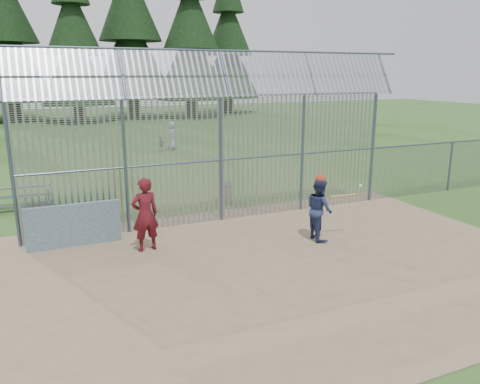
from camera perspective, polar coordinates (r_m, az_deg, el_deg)
name	(u,v)px	position (r m, az deg, el deg)	size (l,w,h in m)	color
ground	(271,257)	(12.36, 3.78, -7.95)	(120.00, 120.00, 0.00)	#2D511E
dirt_infield	(280,264)	(11.95, 4.90, -8.73)	(14.00, 10.00, 0.02)	#756047
dugout_wall	(74,225)	(13.65, -19.61, -3.83)	(2.50, 0.12, 1.20)	#38566B
batter	(319,209)	(13.52, 9.64, -2.09)	(0.86, 0.67, 1.78)	navy
onlooker	(145,215)	(12.70, -11.50, -2.71)	(0.73, 0.48, 2.00)	maroon
bg_kid_standing	(172,136)	(29.73, -8.31, 6.81)	(0.87, 0.57, 1.79)	gray
bg_kid_seated	(161,144)	(29.27, -9.60, 5.74)	(0.51, 0.21, 0.88)	slate
batting_gear	(325,182)	(13.36, 10.31, 1.17)	(1.28, 0.57, 0.70)	#B12C17
trash_can	(225,192)	(17.37, -1.90, -0.04)	(0.56, 0.56, 0.82)	#93979B
bleacher	(6,199)	(18.34, -26.67, -0.72)	(3.00, 0.95, 0.72)	slate
backstop_fence	(273,146)	(15.50, 4.01, 5.66)	(20.09, 0.81, 5.30)	#47566B
conifer_row	(100,11)	(52.50, -16.75, 20.43)	(38.48, 12.26, 20.20)	#332319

